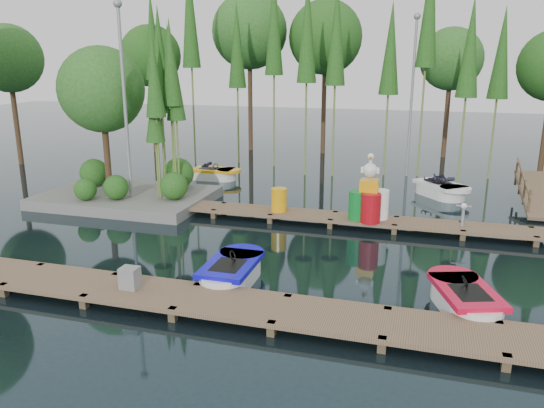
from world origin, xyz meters
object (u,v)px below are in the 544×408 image
(boat_blue, at_px, (232,272))
(yellow_barrel, at_px, (279,200))
(boat_red, at_px, (465,300))
(boat_yellow_far, at_px, (214,174))
(drum_cluster, at_px, (369,201))
(utility_cabinet, at_px, (130,278))
(island, at_px, (119,118))

(boat_blue, xyz_separation_m, yellow_barrel, (-0.31, 5.38, 0.45))
(boat_blue, bearing_deg, boat_red, -0.40)
(boat_blue, height_order, yellow_barrel, yellow_barrel)
(boat_blue, bearing_deg, boat_yellow_far, 114.08)
(drum_cluster, bearing_deg, boat_blue, -117.61)
(utility_cabinet, relative_size, drum_cluster, 0.23)
(boat_blue, relative_size, yellow_barrel, 3.18)
(boat_yellow_far, distance_m, yellow_barrel, 6.93)
(yellow_barrel, xyz_separation_m, drum_cluster, (3.04, -0.16, 0.24))
(utility_cabinet, xyz_separation_m, yellow_barrel, (1.51, 7.00, 0.15))
(utility_cabinet, xyz_separation_m, drum_cluster, (4.55, 6.84, 0.39))
(island, distance_m, yellow_barrel, 6.96)
(island, height_order, boat_blue, island)
(boat_yellow_far, bearing_deg, yellow_barrel, -29.65)
(boat_blue, bearing_deg, drum_cluster, 61.86)
(utility_cabinet, bearing_deg, drum_cluster, 56.35)
(boat_red, bearing_deg, boat_blue, 161.48)
(boat_red, bearing_deg, drum_cluster, 98.50)
(boat_yellow_far, bearing_deg, island, -94.00)
(yellow_barrel, bearing_deg, boat_yellow_far, 131.02)
(boat_blue, height_order, drum_cluster, drum_cluster)
(yellow_barrel, relative_size, drum_cluster, 0.37)
(boat_yellow_far, xyz_separation_m, yellow_barrel, (4.54, -5.22, 0.44))
(island, bearing_deg, boat_yellow_far, 66.67)
(yellow_barrel, bearing_deg, drum_cluster, -2.97)
(boat_blue, xyz_separation_m, boat_red, (5.40, 0.01, -0.01))
(island, relative_size, boat_yellow_far, 2.82)
(boat_red, relative_size, drum_cluster, 1.24)
(island, relative_size, boat_red, 2.52)
(island, bearing_deg, boat_blue, -42.34)
(boat_red, relative_size, boat_yellow_far, 1.12)
(boat_blue, bearing_deg, island, 137.12)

